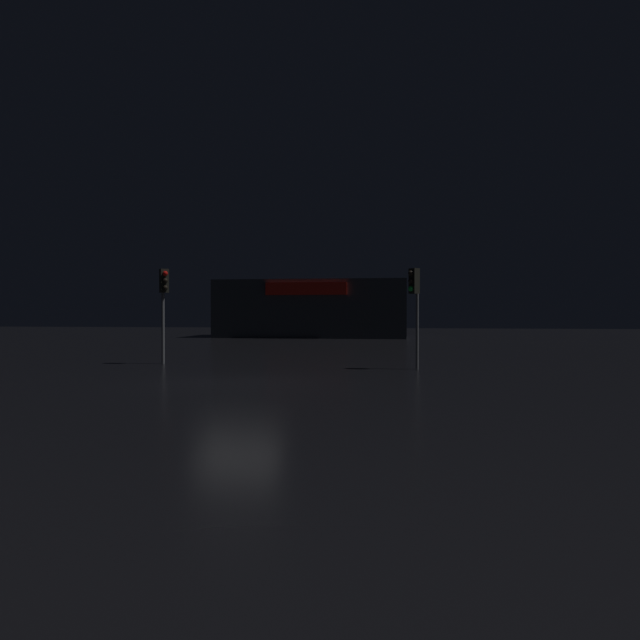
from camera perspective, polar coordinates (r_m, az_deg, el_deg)
The scene contains 4 objects.
ground_plane at distance 17.54m, azimuth -7.98°, elevation -6.07°, with size 120.00×120.00×0.00m, color black.
store_building at distance 49.21m, azimuth -0.70°, elevation 1.10°, with size 15.66×6.88×4.73m.
traffic_signal_main at distance 21.48m, azimuth 9.21°, elevation 2.71°, with size 0.42×0.42×3.68m.
traffic_signal_cross_left at distance 24.29m, azimuth -15.00°, elevation 2.52°, with size 0.41×0.43×3.82m.
Camera 1 is at (4.92, -16.70, 2.09)m, focal length 32.77 mm.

